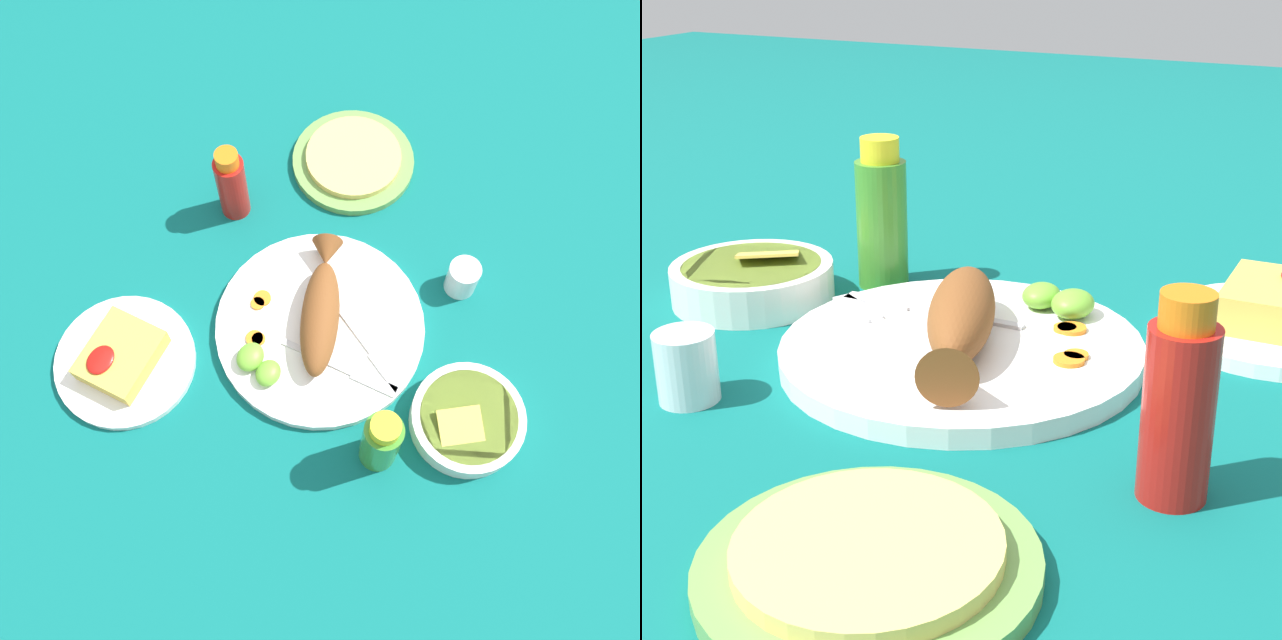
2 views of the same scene
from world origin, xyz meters
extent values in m
plane|color=#0C605B|center=(0.00, 0.00, 0.00)|extent=(4.00, 4.00, 0.00)
cylinder|color=white|center=(0.00, 0.00, 0.01)|extent=(0.32, 0.32, 0.02)
ellipsoid|color=brown|center=(0.00, 0.00, 0.05)|extent=(0.19, 0.12, 0.05)
cone|color=brown|center=(-0.10, -0.04, 0.05)|extent=(0.06, 0.06, 0.05)
cube|color=silver|center=(-0.02, 0.04, 0.02)|extent=(0.07, 0.10, 0.00)
cube|color=silver|center=(0.02, 0.12, 0.02)|extent=(0.05, 0.07, 0.00)
cube|color=silver|center=(0.05, 0.02, 0.02)|extent=(0.01, 0.11, 0.00)
cube|color=silver|center=(0.05, 0.11, 0.02)|extent=(0.02, 0.07, 0.00)
cylinder|color=orange|center=(0.00, -0.10, 0.02)|extent=(0.03, 0.03, 0.00)
cylinder|color=orange|center=(0.01, -0.10, 0.02)|extent=(0.02, 0.02, 0.00)
cylinder|color=orange|center=(0.06, -0.08, 0.02)|extent=(0.03, 0.03, 0.00)
cylinder|color=orange|center=(0.06, -0.07, 0.02)|extent=(0.02, 0.02, 0.00)
ellipsoid|color=#6BB233|center=(0.10, -0.07, 0.03)|extent=(0.05, 0.04, 0.03)
ellipsoid|color=#6BB233|center=(0.11, -0.03, 0.03)|extent=(0.04, 0.04, 0.02)
cylinder|color=#B21914|center=(-0.13, -0.22, 0.06)|extent=(0.05, 0.05, 0.12)
cylinder|color=orange|center=(-0.13, -0.22, 0.13)|extent=(0.04, 0.04, 0.02)
cylinder|color=#3D8428|center=(0.14, 0.16, 0.07)|extent=(0.05, 0.05, 0.13)
cylinder|color=yellow|center=(0.14, 0.16, 0.14)|extent=(0.04, 0.04, 0.02)
cylinder|color=silver|center=(-0.17, 0.16, 0.03)|extent=(0.05, 0.05, 0.06)
cylinder|color=white|center=(-0.17, 0.16, 0.01)|extent=(0.04, 0.04, 0.03)
cylinder|color=white|center=(0.18, -0.24, 0.01)|extent=(0.21, 0.21, 0.01)
cube|color=gold|center=(0.18, -0.24, 0.03)|extent=(0.12, 0.09, 0.04)
ellipsoid|color=#AD140F|center=(0.20, -0.25, 0.05)|extent=(0.05, 0.04, 0.01)
cylinder|color=white|center=(0.04, 0.25, 0.02)|extent=(0.16, 0.16, 0.04)
cylinder|color=olive|center=(0.04, 0.25, 0.03)|extent=(0.14, 0.14, 0.01)
cube|color=gold|center=(0.07, 0.25, 0.04)|extent=(0.09, 0.09, 0.02)
cylinder|color=#6B9E4C|center=(-0.30, -0.09, 0.01)|extent=(0.21, 0.21, 0.01)
cylinder|color=#E0C666|center=(-0.30, -0.09, 0.02)|extent=(0.16, 0.16, 0.01)
camera|label=1|loc=(0.37, 0.19, 1.02)|focal=40.00mm
camera|label=2|loc=(-0.70, -0.35, 0.36)|focal=55.00mm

